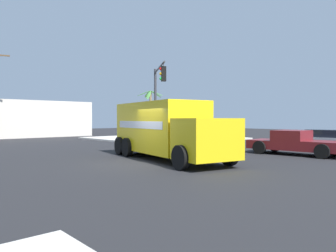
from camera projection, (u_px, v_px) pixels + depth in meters
ground_plane at (139, 163)px, 14.79m from camera, size 100.00×100.00×0.00m
sidewalk_corner_far at (164, 138)px, 32.93m from camera, size 12.53×12.53×0.14m
delivery_truck at (166, 129)px, 16.22m from camera, size 4.24×8.30×2.86m
traffic_light_secondary at (158, 92)px, 23.60m from camera, size 2.77×4.17×5.74m
pickup_maroon at (295, 142)px, 18.31m from camera, size 2.61×5.35×1.38m
sedan_silver at (326, 140)px, 21.60m from camera, size 2.18×4.37×1.31m
palm_tree_far at (151, 106)px, 35.37m from camera, size 2.71×2.85×4.99m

